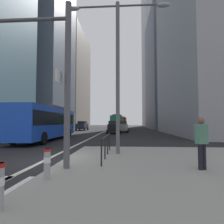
{
  "coord_description": "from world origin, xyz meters",
  "views": [
    {
      "loc": [
        3.63,
        -8.33,
        1.76
      ],
      "look_at": [
        1.2,
        29.68,
        3.81
      ],
      "focal_mm": 29.94,
      "sensor_mm": 36.0,
      "label": 1
    }
  ],
  "objects_px": {
    "car_receding_far": "(114,127)",
    "pedestrian_waiting": "(202,140)",
    "bollard_right": "(66,153)",
    "traffic_signal_gantry": "(21,59)",
    "street_lamp_post": "(118,55)",
    "car_oncoming_mid": "(82,126)",
    "city_bus_blue_oncoming": "(47,121)",
    "city_bus_red_receding": "(117,122)",
    "car_receding_near": "(122,126)",
    "city_bus_red_distant": "(122,122)",
    "bollard_left": "(47,162)"
  },
  "relations": [
    {
      "from": "car_receding_far",
      "to": "pedestrian_waiting",
      "type": "height_order",
      "value": "car_receding_far"
    },
    {
      "from": "bollard_right",
      "to": "traffic_signal_gantry",
      "type": "bearing_deg",
      "value": -179.39
    },
    {
      "from": "traffic_signal_gantry",
      "to": "street_lamp_post",
      "type": "height_order",
      "value": "street_lamp_post"
    },
    {
      "from": "car_oncoming_mid",
      "to": "city_bus_blue_oncoming",
      "type": "bearing_deg",
      "value": -86.43
    },
    {
      "from": "city_bus_red_receding",
      "to": "car_receding_near",
      "type": "xyz_separation_m",
      "value": [
        1.28,
        -9.85,
        -0.85
      ]
    },
    {
      "from": "city_bus_red_receding",
      "to": "city_bus_red_distant",
      "type": "height_order",
      "value": "same"
    },
    {
      "from": "car_receding_near",
      "to": "pedestrian_waiting",
      "type": "bearing_deg",
      "value": -83.6
    },
    {
      "from": "car_receding_near",
      "to": "street_lamp_post",
      "type": "xyz_separation_m",
      "value": [
        0.0,
        -23.45,
        4.29
      ]
    },
    {
      "from": "car_receding_far",
      "to": "street_lamp_post",
      "type": "distance_m",
      "value": 19.63
    },
    {
      "from": "city_bus_red_receding",
      "to": "city_bus_red_distant",
      "type": "xyz_separation_m",
      "value": [
        1.13,
        17.54,
        0.0
      ]
    },
    {
      "from": "city_bus_red_receding",
      "to": "car_oncoming_mid",
      "type": "xyz_separation_m",
      "value": [
        -7.27,
        -3.72,
        -0.85
      ]
    },
    {
      "from": "car_receding_near",
      "to": "pedestrian_waiting",
      "type": "distance_m",
      "value": 26.65
    },
    {
      "from": "car_receding_near",
      "to": "car_oncoming_mid",
      "type": "bearing_deg",
      "value": 144.35
    },
    {
      "from": "car_oncoming_mid",
      "to": "bollard_right",
      "type": "height_order",
      "value": "car_oncoming_mid"
    },
    {
      "from": "bollard_left",
      "to": "pedestrian_waiting",
      "type": "xyz_separation_m",
      "value": [
        4.85,
        1.33,
        0.52
      ]
    },
    {
      "from": "car_receding_near",
      "to": "street_lamp_post",
      "type": "height_order",
      "value": "street_lamp_post"
    },
    {
      "from": "car_receding_far",
      "to": "pedestrian_waiting",
      "type": "distance_m",
      "value": 22.55
    },
    {
      "from": "traffic_signal_gantry",
      "to": "bollard_left",
      "type": "distance_m",
      "value": 3.98
    },
    {
      "from": "car_oncoming_mid",
      "to": "city_bus_red_distant",
      "type": "bearing_deg",
      "value": 68.45
    },
    {
      "from": "car_receding_near",
      "to": "street_lamp_post",
      "type": "relative_size",
      "value": 0.56
    },
    {
      "from": "street_lamp_post",
      "to": "city_bus_red_distant",
      "type": "bearing_deg",
      "value": 90.17
    },
    {
      "from": "city_bus_red_receding",
      "to": "car_oncoming_mid",
      "type": "height_order",
      "value": "city_bus_red_receding"
    },
    {
      "from": "bollard_right",
      "to": "pedestrian_waiting",
      "type": "xyz_separation_m",
      "value": [
        4.69,
        0.08,
        0.48
      ]
    },
    {
      "from": "street_lamp_post",
      "to": "city_bus_red_receding",
      "type": "bearing_deg",
      "value": 92.2
    },
    {
      "from": "car_oncoming_mid",
      "to": "street_lamp_post",
      "type": "distance_m",
      "value": 31.1
    },
    {
      "from": "bollard_right",
      "to": "bollard_left",
      "type": "bearing_deg",
      "value": -97.4
    },
    {
      "from": "city_bus_red_distant",
      "to": "bollard_right",
      "type": "relative_size",
      "value": 12.55
    },
    {
      "from": "city_bus_red_receding",
      "to": "bollard_left",
      "type": "height_order",
      "value": "city_bus_red_receding"
    },
    {
      "from": "car_receding_far",
      "to": "traffic_signal_gantry",
      "type": "relative_size",
      "value": 0.7
    },
    {
      "from": "car_receding_near",
      "to": "bollard_left",
      "type": "bearing_deg",
      "value": -93.86
    },
    {
      "from": "car_receding_far",
      "to": "car_receding_near",
      "type": "bearing_deg",
      "value": 73.58
    },
    {
      "from": "street_lamp_post",
      "to": "bollard_right",
      "type": "height_order",
      "value": "street_lamp_post"
    },
    {
      "from": "street_lamp_post",
      "to": "car_receding_far",
      "type": "bearing_deg",
      "value": 93.84
    },
    {
      "from": "city_bus_red_distant",
      "to": "pedestrian_waiting",
      "type": "height_order",
      "value": "city_bus_red_distant"
    },
    {
      "from": "car_oncoming_mid",
      "to": "bollard_right",
      "type": "distance_m",
      "value": 33.41
    },
    {
      "from": "city_bus_red_receding",
      "to": "bollard_left",
      "type": "bearing_deg",
      "value": -90.91
    },
    {
      "from": "car_oncoming_mid",
      "to": "car_receding_near",
      "type": "bearing_deg",
      "value": -35.65
    },
    {
      "from": "street_lamp_post",
      "to": "bollard_left",
      "type": "xyz_separation_m",
      "value": [
        -1.88,
        -4.37,
        -4.66
      ]
    },
    {
      "from": "city_bus_red_distant",
      "to": "car_receding_near",
      "type": "relative_size",
      "value": 2.62
    },
    {
      "from": "city_bus_blue_oncoming",
      "to": "car_oncoming_mid",
      "type": "xyz_separation_m",
      "value": [
        -1.34,
        21.42,
        -0.85
      ]
    },
    {
      "from": "city_bus_red_receding",
      "to": "car_receding_far",
      "type": "height_order",
      "value": "city_bus_red_receding"
    },
    {
      "from": "bollard_right",
      "to": "city_bus_blue_oncoming",
      "type": "bearing_deg",
      "value": 115.98
    },
    {
      "from": "city_bus_blue_oncoming",
      "to": "traffic_signal_gantry",
      "type": "relative_size",
      "value": 1.89
    },
    {
      "from": "car_receding_near",
      "to": "bollard_left",
      "type": "relative_size",
      "value": 5.24
    },
    {
      "from": "car_receding_far",
      "to": "traffic_signal_gantry",
      "type": "xyz_separation_m",
      "value": [
        -2.17,
        -22.24,
        3.08
      ]
    },
    {
      "from": "city_bus_red_receding",
      "to": "bollard_right",
      "type": "relative_size",
      "value": 12.28
    },
    {
      "from": "city_bus_blue_oncoming",
      "to": "pedestrian_waiting",
      "type": "distance_m",
      "value": 15.15
    },
    {
      "from": "car_oncoming_mid",
      "to": "traffic_signal_gantry",
      "type": "bearing_deg",
      "value": -81.14
    },
    {
      "from": "car_oncoming_mid",
      "to": "pedestrian_waiting",
      "type": "distance_m",
      "value": 34.59
    },
    {
      "from": "traffic_signal_gantry",
      "to": "bollard_right",
      "type": "relative_size",
      "value": 6.45
    }
  ]
}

